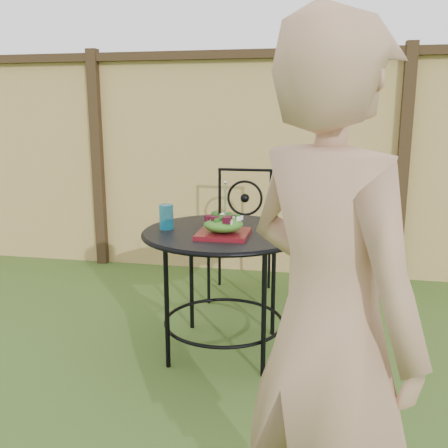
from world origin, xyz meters
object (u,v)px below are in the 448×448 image
Objects in this scene: patio_table at (224,254)px; salad_plate at (223,234)px; diner at (327,330)px; patio_chair at (242,230)px.

salad_plate is at bearing -80.22° from patio_table.
diner reaches higher than patio_table.
patio_chair is (-0.05, 0.96, -0.08)m from patio_table.
patio_table is at bearing -87.06° from patio_chair.
diner is at bearing -68.53° from patio_table.
salad_plate is at bearing -86.25° from patio_chair.
patio_table is 3.42× the size of salad_plate.
patio_table is at bearing -23.94° from diner.
salad_plate is (0.07, -1.09, 0.23)m from patio_chair.
diner is at bearing -75.71° from patio_chair.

